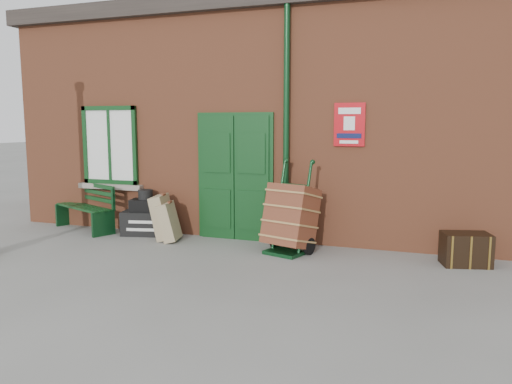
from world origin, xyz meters
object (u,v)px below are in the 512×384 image
at_px(houdini_trunk, 147,223).
at_px(dark_trunk, 466,249).
at_px(porter_trolley, 291,218).
at_px(bench, 87,206).

bearing_deg(houdini_trunk, dark_trunk, -15.59).
height_order(houdini_trunk, porter_trolley, porter_trolley).
xyz_separation_m(bench, houdini_trunk, (1.34, -0.00, -0.25)).
xyz_separation_m(houdini_trunk, porter_trolley, (2.88, -0.36, 0.34)).
bearing_deg(houdini_trunk, bench, 166.71).
xyz_separation_m(porter_trolley, dark_trunk, (2.63, 0.13, -0.33)).
bearing_deg(bench, houdini_trunk, 23.97).
distance_m(porter_trolley, dark_trunk, 2.65).
relative_size(bench, porter_trolley, 1.07).
distance_m(bench, dark_trunk, 6.86).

